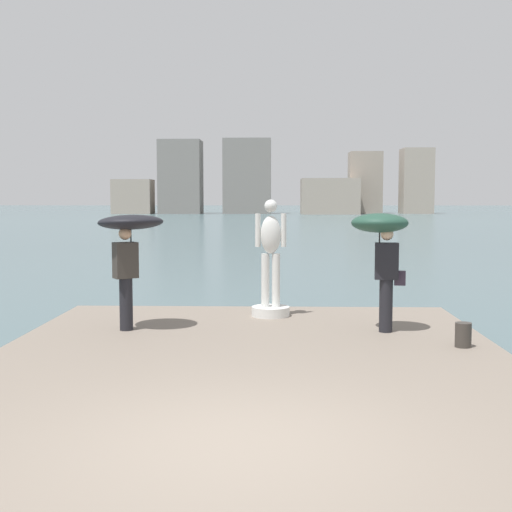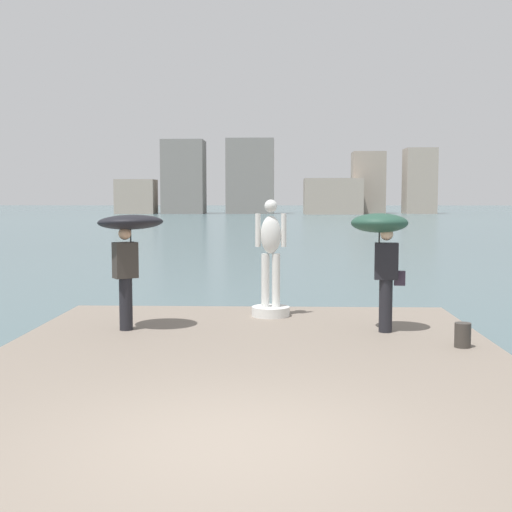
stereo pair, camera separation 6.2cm
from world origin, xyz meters
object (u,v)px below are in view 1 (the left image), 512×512
Objects in this scene: statue_white_figure at (271,272)px; onlooker_right at (382,238)px; mooring_bollard at (463,335)px; onlooker_left at (129,236)px.

onlooker_right is (1.84, -1.43, 0.72)m from statue_white_figure.
statue_white_figure is at bearing 142.07° from onlooker_right.
onlooker_right reaches higher than mooring_bollard.
statue_white_figure is 5.96× the size of mooring_bollard.
mooring_bollard is (2.89, -2.60, -0.65)m from statue_white_figure.
onlooker_left is 4.20m from onlooker_right.
statue_white_figure is 2.82m from onlooker_left.
statue_white_figure is 1.11× the size of onlooker_right.
mooring_bollard is at bearing -42.01° from statue_white_figure.
onlooker_left is at bearing 166.82° from mooring_bollard.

